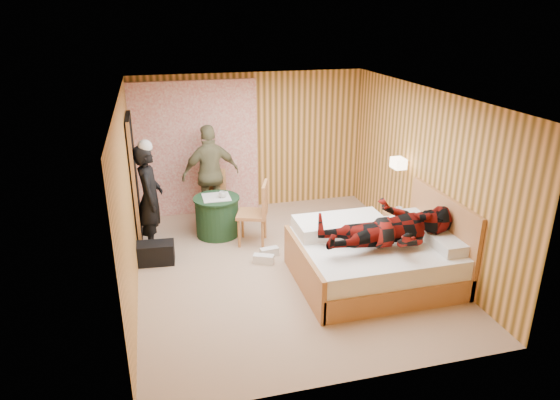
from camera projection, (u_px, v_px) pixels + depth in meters
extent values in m
cube|color=tan|center=(286.00, 266.00, 7.31)|extent=(4.20, 5.00, 0.01)
cube|color=white|center=(287.00, 94.00, 6.42)|extent=(4.20, 5.00, 0.01)
cube|color=#EDA65B|center=(251.00, 142.00, 9.12)|extent=(4.20, 0.02, 2.50)
cube|color=#EDA65B|center=(128.00, 200.00, 6.37)|extent=(0.02, 5.00, 2.50)
cube|color=#EDA65B|center=(423.00, 174.00, 7.36)|extent=(0.02, 5.00, 2.50)
cube|color=white|center=(196.00, 149.00, 8.84)|extent=(2.20, 0.08, 2.40)
cube|color=black|center=(135.00, 182.00, 7.73)|extent=(0.06, 0.90, 2.05)
cylinder|color=gold|center=(403.00, 163.00, 7.72)|extent=(0.18, 0.04, 0.04)
cube|color=#FCDCB0|center=(398.00, 163.00, 7.70)|extent=(0.18, 0.24, 0.16)
cube|color=#C17B4F|center=(376.00, 270.00, 6.89)|extent=(2.11, 1.69, 0.32)
cube|color=white|center=(377.00, 251.00, 6.79)|extent=(2.04, 1.62, 0.26)
cube|color=#C17B4F|center=(303.00, 270.00, 6.59)|extent=(0.06, 1.69, 0.59)
cube|color=#C17B4F|center=(441.00, 235.00, 6.96)|extent=(0.06, 1.69, 1.16)
cube|color=silver|center=(449.00, 243.00, 6.54)|extent=(0.40, 0.58, 0.15)
cube|color=silver|center=(418.00, 220.00, 7.27)|extent=(0.40, 0.58, 0.15)
cube|color=white|center=(340.00, 225.00, 7.05)|extent=(1.26, 0.63, 0.19)
cube|color=#C17B4F|center=(401.00, 233.00, 7.74)|extent=(0.41, 0.56, 0.56)
cube|color=#C17B4F|center=(402.00, 222.00, 7.68)|extent=(0.43, 0.58, 0.03)
cylinder|color=#1D4023|center=(217.00, 217.00, 8.23)|extent=(0.70, 0.70, 0.64)
cylinder|color=#1D4023|center=(216.00, 198.00, 8.11)|extent=(0.76, 0.76, 0.03)
cube|color=silver|center=(216.00, 197.00, 8.10)|extent=(0.56, 0.56, 0.01)
cube|color=#C17B4F|center=(213.00, 198.00, 8.66)|extent=(0.53, 0.53, 0.05)
cube|color=#C17B4F|center=(214.00, 181.00, 8.75)|extent=(0.41, 0.16, 0.46)
cylinder|color=#C17B4F|center=(202.00, 214.00, 8.59)|extent=(0.04, 0.04, 0.43)
cylinder|color=#C17B4F|center=(225.00, 208.00, 8.89)|extent=(0.04, 0.04, 0.43)
cube|color=#C17B4F|center=(252.00, 214.00, 7.88)|extent=(0.58, 0.58, 0.05)
cube|color=#C17B4F|center=(265.00, 198.00, 7.77)|extent=(0.19, 0.45, 0.50)
cylinder|color=#C17B4F|center=(243.00, 224.00, 8.16)|extent=(0.04, 0.04, 0.47)
cylinder|color=#C17B4F|center=(263.00, 234.00, 7.79)|extent=(0.04, 0.04, 0.47)
cube|color=black|center=(155.00, 253.00, 7.35)|extent=(0.59, 0.35, 0.32)
cube|color=silver|center=(269.00, 252.00, 7.61)|extent=(0.30, 0.15, 0.13)
cube|color=silver|center=(264.00, 259.00, 7.38)|extent=(0.33, 0.24, 0.13)
imported|color=black|center=(150.00, 198.00, 7.57)|extent=(0.43, 0.63, 1.67)
imported|color=#75724E|center=(211.00, 174.00, 8.61)|extent=(1.07, 0.60, 1.72)
imported|color=#6A0E0A|center=(390.00, 218.00, 6.41)|extent=(0.86, 0.67, 1.77)
imported|color=silver|center=(404.00, 216.00, 7.59)|extent=(0.23, 0.26, 0.02)
imported|color=silver|center=(404.00, 215.00, 7.59)|extent=(0.25, 0.27, 0.02)
imported|color=silver|center=(399.00, 210.00, 7.74)|extent=(0.13, 0.13, 0.09)
imported|color=silver|center=(223.00, 195.00, 8.06)|extent=(0.15, 0.15, 0.10)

